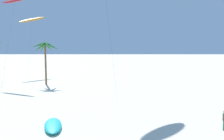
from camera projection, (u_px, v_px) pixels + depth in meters
palm_tree_1 at (46, 49)px, 43.64m from camera, size 4.95×4.42×7.28m
flying_kite_1 at (16, 1)px, 46.61m from camera, size 5.93×11.25×15.31m
flying_kite_4 at (34, 20)px, 57.42m from camera, size 4.88×10.72×13.34m
grounded_kite_0 at (54, 125)px, 21.97m from camera, size 2.35×4.51×0.41m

